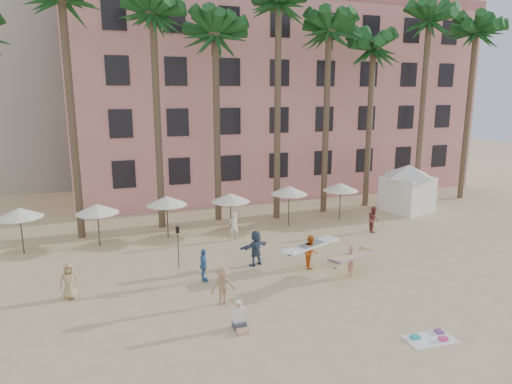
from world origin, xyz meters
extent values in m
plane|color=#D1B789|center=(0.00, 0.00, 0.00)|extent=(120.00, 120.00, 0.00)
cube|color=pink|center=(7.00, 26.00, 8.00)|extent=(35.00, 14.00, 16.00)
cylinder|color=brown|center=(-10.00, 14.50, 7.00)|extent=(0.44, 0.44, 14.00)
cylinder|color=brown|center=(-5.00, 15.00, 6.75)|extent=(0.44, 0.44, 13.50)
cylinder|color=brown|center=(-1.00, 15.50, 6.25)|extent=(0.44, 0.44, 12.50)
cylinder|color=brown|center=(3.00, 14.50, 7.25)|extent=(0.44, 0.44, 14.50)
cylinder|color=brown|center=(7.00, 15.00, 6.50)|extent=(0.44, 0.44, 13.00)
cylinder|color=brown|center=(11.00, 15.50, 6.00)|extent=(0.44, 0.44, 12.00)
cylinder|color=brown|center=(15.00, 14.50, 7.00)|extent=(0.44, 0.44, 14.00)
cylinder|color=brown|center=(20.00, 15.00, 6.75)|extent=(0.44, 0.44, 13.50)
cylinder|color=#332B23|center=(-13.00, 12.50, 1.25)|extent=(0.07, 0.07, 2.50)
cone|color=white|center=(-13.00, 12.50, 2.35)|extent=(2.50, 2.50, 0.55)
cylinder|color=#332B23|center=(-9.00, 12.40, 1.20)|extent=(0.07, 0.07, 2.40)
cone|color=white|center=(-9.00, 12.40, 2.25)|extent=(2.50, 2.50, 0.55)
cylinder|color=#332B23|center=(-5.00, 12.60, 1.25)|extent=(0.07, 0.07, 2.50)
cone|color=white|center=(-5.00, 12.60, 2.35)|extent=(2.50, 2.50, 0.55)
cylinder|color=#332B23|center=(-1.00, 12.50, 1.20)|extent=(0.07, 0.07, 2.40)
cone|color=white|center=(-1.00, 12.50, 2.25)|extent=(2.50, 2.50, 0.55)
cylinder|color=#332B23|center=(3.00, 12.40, 1.30)|extent=(0.07, 0.07, 2.60)
cone|color=white|center=(3.00, 12.40, 2.45)|extent=(2.50, 2.50, 0.55)
cylinder|color=#332B23|center=(7.00, 12.60, 1.25)|extent=(0.07, 0.07, 2.50)
cone|color=white|center=(7.00, 12.60, 2.35)|extent=(2.50, 2.50, 0.55)
cube|color=white|center=(12.95, 13.00, 1.30)|extent=(3.68, 3.68, 2.60)
cone|color=white|center=(12.95, 13.00, 3.05)|extent=(5.52, 5.52, 0.90)
cube|color=white|center=(2.03, -2.50, 0.01)|extent=(1.87, 1.13, 0.02)
cube|color=teal|center=(1.55, -2.26, 0.07)|extent=(0.32, 0.27, 0.10)
cube|color=#E33F80|center=(2.42, -2.72, 0.08)|extent=(0.30, 0.24, 0.12)
cube|color=#7A3C91|center=(2.65, -2.24, 0.06)|extent=(0.28, 0.32, 0.08)
imported|color=tan|center=(2.41, 3.54, 0.78)|extent=(0.62, 0.68, 1.57)
cube|color=#D3B084|center=(2.41, 3.54, 1.10)|extent=(3.14, 2.14, 0.37)
imported|color=#D55D16|center=(1.08, 5.29, 0.85)|extent=(0.85, 0.97, 1.69)
cube|color=white|center=(1.08, 5.29, 1.18)|extent=(3.12, 1.63, 0.31)
imported|color=silver|center=(-1.32, 10.82, 0.87)|extent=(0.71, 0.55, 1.74)
imported|color=#3A4A66|center=(-1.46, 6.51, 0.93)|extent=(1.80, 1.07, 1.85)
imported|color=tan|center=(-10.38, 5.57, 0.81)|extent=(0.86, 0.63, 1.61)
imported|color=teal|center=(-4.48, 5.39, 0.80)|extent=(0.44, 0.95, 1.59)
imported|color=#A77A59|center=(-4.27, 2.78, 0.82)|extent=(1.07, 0.62, 1.64)
imported|color=brown|center=(7.59, 9.40, 0.82)|extent=(0.81, 0.94, 1.64)
cylinder|color=black|center=(-5.30, 7.39, 1.05)|extent=(0.04, 0.04, 2.10)
cube|color=black|center=(-5.30, 7.39, 2.05)|extent=(0.18, 0.03, 0.35)
cube|color=#3F3F4C|center=(-4.24, 0.66, 0.13)|extent=(0.47, 0.44, 0.25)
cube|color=tan|center=(-4.24, 0.29, 0.06)|extent=(0.42, 0.47, 0.13)
cube|color=white|center=(-4.24, 0.71, 0.53)|extent=(0.46, 0.27, 0.58)
sphere|color=tan|center=(-4.24, 0.71, 0.95)|extent=(0.25, 0.25, 0.25)
camera|label=1|loc=(-9.04, -14.45, 8.81)|focal=32.00mm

